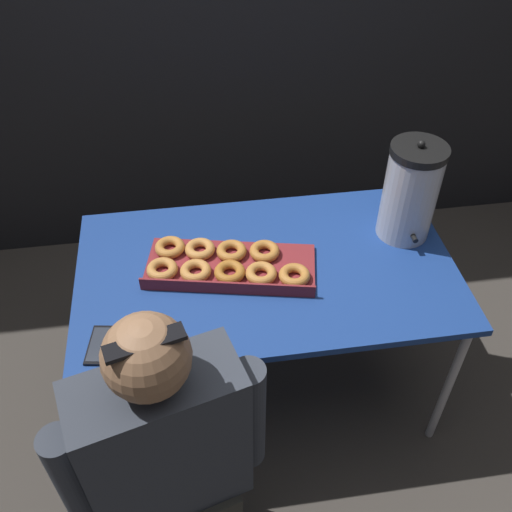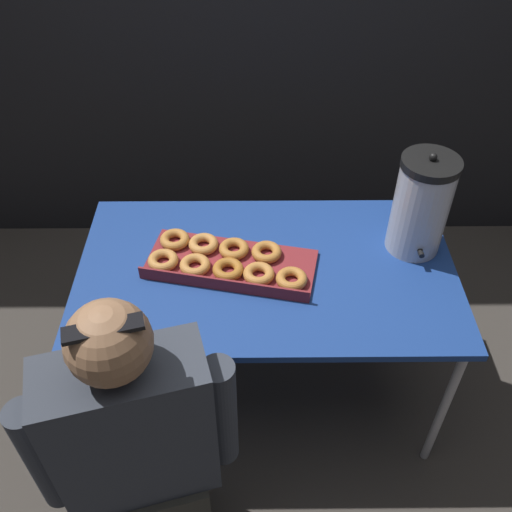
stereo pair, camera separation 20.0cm
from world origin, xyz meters
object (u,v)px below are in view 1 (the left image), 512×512
Objects in this scene: coffee_urn at (410,192)px; cell_phone at (99,345)px; donut_box at (226,264)px; person_seated at (171,470)px.

cell_phone is at bearing -160.60° from coffee_urn.
person_seated is at bearing -97.76° from donut_box.
person_seated is at bearing -53.11° from cell_phone.
person_seated reaches higher than donut_box.
donut_box is 1.58× the size of coffee_urn.
coffee_urn is (0.69, 0.11, 0.17)m from donut_box.
donut_box is 0.72m from person_seated.
coffee_urn is 2.52× the size of cell_phone.
donut_box is at bearing 42.74° from cell_phone.
person_seated reaches higher than cell_phone.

